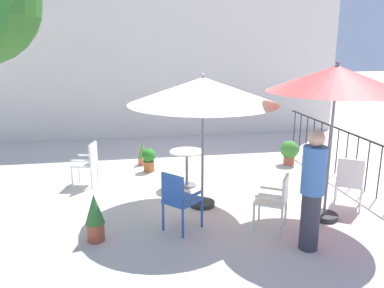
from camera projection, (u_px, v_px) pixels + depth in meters
name	position (u px, v px, depth m)	size (l,w,h in m)	color
ground_plane	(194.00, 188.00, 7.69)	(60.00, 60.00, 0.00)	beige
villa_facade	(167.00, 47.00, 11.47)	(10.64, 0.30, 5.32)	silver
terrace_railing	(347.00, 148.00, 8.05)	(0.03, 5.48, 1.01)	black
patio_umbrella_0	(336.00, 80.00, 5.81)	(2.06, 2.06, 2.51)	#2D2D2D
patio_umbrella_1	(203.00, 91.00, 6.37)	(2.49, 2.49, 2.30)	#2D2D2D
cafe_table_0	(187.00, 162.00, 7.70)	(0.67, 0.67, 0.72)	white
patio_chair_0	(88.00, 161.00, 7.74)	(0.51, 0.52, 0.87)	white
patio_chair_1	(350.00, 180.00, 6.66)	(0.63, 0.63, 0.91)	white
patio_chair_2	(179.00, 198.00, 5.81)	(0.65, 0.65, 0.94)	#244D9E
patio_chair_3	(276.00, 198.00, 5.88)	(0.62, 0.61, 0.86)	silver
potted_plant_0	(149.00, 159.00, 8.65)	(0.31, 0.31, 0.52)	#AD5D33
potted_plant_1	(95.00, 217.00, 5.56)	(0.28, 0.28, 0.72)	#9E4A34
potted_plant_2	(142.00, 153.00, 9.13)	(0.21, 0.21, 0.56)	#CA6B4A
potted_plant_3	(289.00, 151.00, 9.14)	(0.42, 0.42, 0.57)	#B1593E
standing_person	(312.00, 189.00, 5.22)	(0.39, 0.39, 1.69)	#33333D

